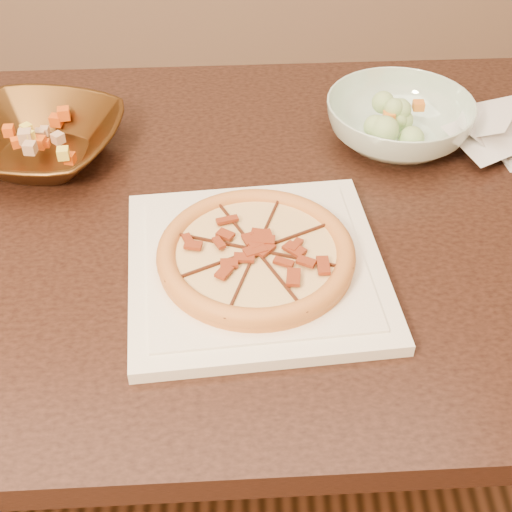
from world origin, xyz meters
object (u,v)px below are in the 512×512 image
object	(u,v)px
plate	(256,267)
bronze_bowl	(39,142)
dining_table	(175,259)
pizza	(256,254)
salad_bowl	(398,122)

from	to	relation	value
plate	bronze_bowl	distance (m)	0.44
dining_table	bronze_bowl	distance (m)	0.29
dining_table	pizza	distance (m)	0.23
plate	salad_bowl	world-z (taller)	salad_bowl
bronze_bowl	plate	bearing A→B (deg)	-38.52
dining_table	pizza	bearing A→B (deg)	-47.34
bronze_bowl	salad_bowl	xyz separation A→B (m)	(0.58, 0.04, 0.01)
dining_table	salad_bowl	xyz separation A→B (m)	(0.37, 0.18, 0.14)
plate	pizza	world-z (taller)	pizza
plate	bronze_bowl	size ratio (longest dim) A/B	1.43
dining_table	pizza	size ratio (longest dim) A/B	5.50
dining_table	plate	size ratio (longest dim) A/B	3.86
dining_table	plate	world-z (taller)	plate
pizza	bronze_bowl	bearing A→B (deg)	141.48
dining_table	salad_bowl	bearing A→B (deg)	26.25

